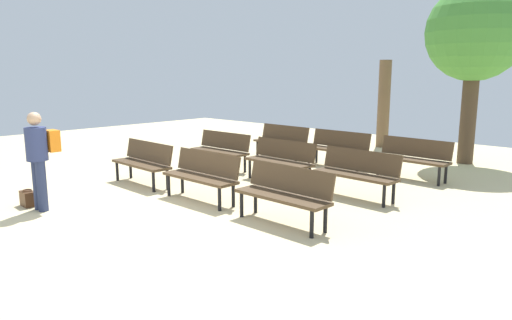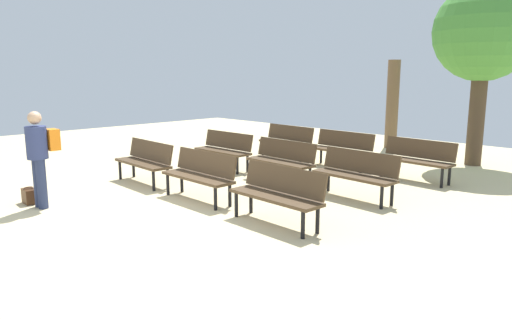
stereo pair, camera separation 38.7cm
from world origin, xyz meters
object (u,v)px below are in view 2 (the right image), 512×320
Objects in this scene: bench_r0_c0 at (146,159)px; tree_1 at (392,104)px; bench_r1_c0 at (225,148)px; bench_r2_c1 at (342,147)px; bench_r0_c2 at (278,192)px; bench_r2_c0 at (287,140)px; bench_r1_c2 at (356,172)px; bench_r2_c2 at (417,157)px; tree_0 at (484,34)px; bench_r0_c1 at (200,173)px; handbag at (29,196)px; bench_r1_c1 at (282,158)px; visitor_with_backpack at (40,153)px.

tree_1 is (1.14, 7.93, 0.83)m from bench_r0_c0.
bench_r0_c0 is 8.05m from tree_1.
bench_r1_c0 is 2.84m from bench_r2_c1.
bench_r1_c0 is 0.60× the size of tree_1.
bench_r0_c2 and bench_r2_c0 have the same top height.
bench_r2_c0 is (0.11, 2.12, 0.00)m from bench_r1_c0.
bench_r0_c2 is 0.60× the size of tree_1.
bench_r2_c2 is (0.07, 2.18, 0.00)m from bench_r1_c2.
tree_0 is (3.91, 2.63, 2.69)m from bench_r2_c0.
bench_r0_c1 is 0.99× the size of bench_r2_c2.
bench_r0_c2 and bench_r1_c2 have the same top height.
bench_r2_c2 is at bearing 64.87° from bench_r0_c1.
tree_1 is at bearing 78.08° from bench_r1_c0.
tree_0 is 1.66× the size of tree_1.
bench_r2_c1 is 4.86× the size of handbag.
bench_r0_c2 is at bearing -71.68° from tree_1.
bench_r0_c0 is at bearing -90.55° from bench_r1_c0.
bench_r1_c2 is at bearing -89.64° from bench_r2_c2.
bench_r2_c1 is at bearing -178.49° from bench_r2_c2.
bench_r1_c1 is 4.64m from visitor_with_backpack.
bench_r0_c1 reaches higher than handbag.
bench_r1_c1 is (0.05, 2.13, 0.00)m from bench_r0_c1.
tree_1 is 8.06× the size of handbag.
bench_r0_c2 reaches higher than handbag.
visitor_with_backpack reaches higher than bench_r2_c0.
bench_r0_c0 and bench_r2_c0 have the same top height.
bench_r0_c2 is 0.99× the size of bench_r1_c2.
bench_r0_c2 and bench_r2_c1 have the same top height.
bench_r0_c1 and bench_r0_c2 have the same top height.
visitor_with_backpack is at bearing -86.36° from bench_r1_c0.
bench_r2_c0 is at bearing 150.92° from bench_r1_c2.
bench_r2_c0 is 5.42m from tree_0.
bench_r0_c1 is 0.97× the size of visitor_with_backpack.
bench_r1_c2 is at bearing -92.92° from tree_0.
bench_r0_c0 and bench_r1_c2 have the same top height.
bench_r0_c0 is 3.76m from bench_r0_c2.
tree_1 is (1.14, 5.76, 0.83)m from bench_r1_c0.
tree_0 reaches higher than handbag.
tree_0 is at bearing 61.73° from bench_r0_c0.
visitor_with_backpack reaches higher than bench_r2_c1.
handbag is at bearing -114.00° from tree_0.
bench_r0_c1 is at bearing -90.11° from bench_r2_c1.
bench_r0_c0 is at bearing 87.71° from handbag.
tree_0 is (4.02, 4.75, 2.69)m from bench_r1_c0.
handbag is (-0.42, -0.09, -0.80)m from visitor_with_backpack.
visitor_with_backpack reaches higher than bench_r1_c2.
bench_r0_c0 is at bearing -179.14° from bench_r0_c2.
bench_r0_c1 is 3.04m from handbag.
bench_r2_c1 is (1.80, -0.01, 0.00)m from bench_r2_c0.
visitor_with_backpack is 0.91m from handbag.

